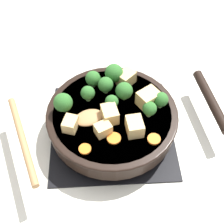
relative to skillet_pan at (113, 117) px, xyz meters
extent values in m
plane|color=silver|center=(0.00, 0.00, -0.05)|extent=(2.40, 2.40, 0.00)
cube|color=black|center=(0.00, 0.00, -0.05)|extent=(0.31, 0.31, 0.01)
torus|color=black|center=(0.00, 0.00, -0.03)|extent=(0.24, 0.24, 0.01)
cube|color=black|center=(0.00, 0.00, -0.03)|extent=(0.01, 0.23, 0.01)
cube|color=black|center=(0.00, 0.00, -0.03)|extent=(0.23, 0.01, 0.01)
cylinder|color=black|center=(0.00, 0.00, 0.00)|extent=(0.31, 0.31, 0.05)
cylinder|color=brown|center=(0.00, 0.00, 0.00)|extent=(0.29, 0.29, 0.04)
torus|color=black|center=(0.00, 0.00, 0.02)|extent=(0.32, 0.32, 0.01)
cylinder|color=black|center=(0.03, -0.25, 0.01)|extent=(0.20, 0.05, 0.02)
ellipsoid|color=#A87A4C|center=(-0.02, 0.06, 0.03)|extent=(0.07, 0.08, 0.01)
cylinder|color=#A87A4C|center=(-0.07, 0.21, 0.03)|extent=(0.24, 0.10, 0.02)
cube|color=#DBB770|center=(0.10, -0.04, 0.04)|extent=(0.06, 0.06, 0.03)
cube|color=#DBB770|center=(-0.06, 0.03, 0.04)|extent=(0.04, 0.04, 0.03)
cube|color=#DBB770|center=(-0.02, 0.01, 0.04)|extent=(0.05, 0.04, 0.04)
cube|color=#DBB770|center=(-0.04, 0.10, 0.04)|extent=(0.04, 0.04, 0.03)
cube|color=#DBB770|center=(-0.06, -0.04, 0.04)|extent=(0.05, 0.04, 0.04)
cube|color=#DBB770|center=(0.02, -0.09, 0.04)|extent=(0.06, 0.06, 0.04)
cylinder|color=#709956|center=(0.01, 0.01, 0.03)|extent=(0.01, 0.01, 0.01)
sphere|color=#2D6628|center=(0.01, 0.01, 0.05)|extent=(0.03, 0.03, 0.03)
cylinder|color=#709956|center=(0.04, 0.06, 0.03)|extent=(0.01, 0.01, 0.01)
sphere|color=#2D6628|center=(0.04, 0.06, 0.05)|extent=(0.03, 0.03, 0.03)
cylinder|color=#709956|center=(0.09, 0.05, 0.03)|extent=(0.01, 0.01, 0.01)
sphere|color=#2D6628|center=(0.09, 0.05, 0.05)|extent=(0.04, 0.04, 0.04)
cylinder|color=#709956|center=(0.01, -0.11, 0.03)|extent=(0.01, 0.01, 0.01)
sphere|color=#2D6628|center=(0.01, -0.11, 0.05)|extent=(0.04, 0.04, 0.04)
cylinder|color=#709956|center=(0.04, -0.03, 0.03)|extent=(0.01, 0.01, 0.01)
sphere|color=#2D6628|center=(0.04, -0.03, 0.05)|extent=(0.04, 0.04, 0.04)
cylinder|color=#709956|center=(-0.01, -0.08, 0.03)|extent=(0.01, 0.01, 0.01)
sphere|color=#2D6628|center=(-0.01, -0.08, 0.05)|extent=(0.03, 0.03, 0.03)
cylinder|color=#709956|center=(0.01, 0.12, 0.03)|extent=(0.01, 0.01, 0.01)
sphere|color=#2D6628|center=(0.01, 0.12, 0.05)|extent=(0.05, 0.05, 0.05)
cylinder|color=#709956|center=(0.07, 0.02, 0.03)|extent=(0.01, 0.01, 0.01)
sphere|color=#2D6628|center=(0.07, 0.02, 0.05)|extent=(0.04, 0.04, 0.04)
cylinder|color=#709956|center=(0.10, -0.01, 0.03)|extent=(0.01, 0.01, 0.01)
sphere|color=#2D6628|center=(0.10, -0.01, 0.05)|extent=(0.05, 0.05, 0.05)
cylinder|color=orange|center=(-0.10, 0.07, 0.02)|extent=(0.03, 0.03, 0.01)
cylinder|color=orange|center=(-0.09, -0.09, 0.02)|extent=(0.03, 0.03, 0.01)
cylinder|color=orange|center=(-0.08, 0.00, 0.02)|extent=(0.03, 0.03, 0.01)
camera|label=1|loc=(-0.47, 0.03, 0.61)|focal=50.00mm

